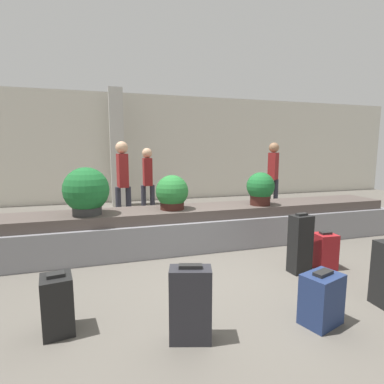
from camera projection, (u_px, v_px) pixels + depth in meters
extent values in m
plane|color=#59544C|center=(220.00, 275.00, 3.77)|extent=(18.00, 18.00, 0.00)
cube|color=beige|center=(148.00, 148.00, 9.13)|extent=(18.00, 0.06, 3.20)
cube|color=gray|center=(192.00, 231.00, 4.88)|extent=(7.35, 0.89, 0.48)
cube|color=#4C423D|center=(192.00, 212.00, 4.84)|extent=(7.06, 0.73, 0.16)
cube|color=beige|center=(117.00, 148.00, 8.23)|extent=(0.37, 0.37, 3.20)
cube|color=black|center=(300.00, 244.00, 3.81)|extent=(0.27, 0.22, 0.75)
cube|color=black|center=(302.00, 214.00, 3.75)|extent=(0.15, 0.08, 0.03)
cube|color=#232328|center=(190.00, 305.00, 2.44)|extent=(0.38, 0.28, 0.63)
cube|color=black|center=(190.00, 266.00, 2.39)|extent=(0.20, 0.12, 0.03)
cube|color=maroon|center=(324.00, 251.00, 3.95)|extent=(0.28, 0.27, 0.47)
cube|color=black|center=(326.00, 233.00, 3.92)|extent=(0.15, 0.10, 0.03)
cube|color=navy|center=(321.00, 299.00, 2.69)|extent=(0.41, 0.35, 0.47)
cube|color=black|center=(323.00, 273.00, 2.66)|extent=(0.21, 0.14, 0.03)
cube|color=black|center=(58.00, 305.00, 2.56)|extent=(0.29, 0.31, 0.51)
cube|color=black|center=(56.00, 275.00, 2.52)|extent=(0.15, 0.12, 0.03)
cylinder|color=#2D2D2D|center=(87.00, 208.00, 4.28)|extent=(0.40, 0.40, 0.18)
sphere|color=#195B28|center=(86.00, 190.00, 4.24)|extent=(0.64, 0.64, 0.64)
cylinder|color=#381914|center=(172.00, 205.00, 4.67)|extent=(0.37, 0.37, 0.14)
sphere|color=#236B2D|center=(172.00, 191.00, 4.64)|extent=(0.51, 0.51, 0.51)
cylinder|color=#381914|center=(260.00, 199.00, 5.03)|extent=(0.33, 0.33, 0.19)
sphere|color=#195B28|center=(260.00, 186.00, 5.00)|extent=(0.46, 0.46, 0.46)
cylinder|color=#282833|center=(269.00, 196.00, 7.40)|extent=(0.11, 0.11, 0.83)
cylinder|color=#282833|center=(276.00, 196.00, 7.46)|extent=(0.11, 0.11, 0.83)
cube|color=maroon|center=(273.00, 166.00, 7.32)|extent=(0.36, 0.35, 0.66)
sphere|color=#936B4C|center=(274.00, 148.00, 7.26)|extent=(0.24, 0.24, 0.24)
cylinder|color=#282833|center=(119.00, 208.00, 5.97)|extent=(0.11, 0.11, 0.83)
cylinder|color=#282833|center=(129.00, 207.00, 6.02)|extent=(0.11, 0.11, 0.83)
cube|color=maroon|center=(122.00, 170.00, 5.89)|extent=(0.22, 0.34, 0.66)
sphere|color=tan|center=(122.00, 147.00, 5.83)|extent=(0.24, 0.24, 0.24)
cylinder|color=#282833|center=(144.00, 202.00, 6.76)|extent=(0.11, 0.11, 0.77)
cylinder|color=#282833|center=(152.00, 202.00, 6.82)|extent=(0.11, 0.11, 0.77)
cube|color=maroon|center=(147.00, 172.00, 6.69)|extent=(0.18, 0.32, 0.61)
sphere|color=tan|center=(147.00, 153.00, 6.63)|extent=(0.22, 0.22, 0.22)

